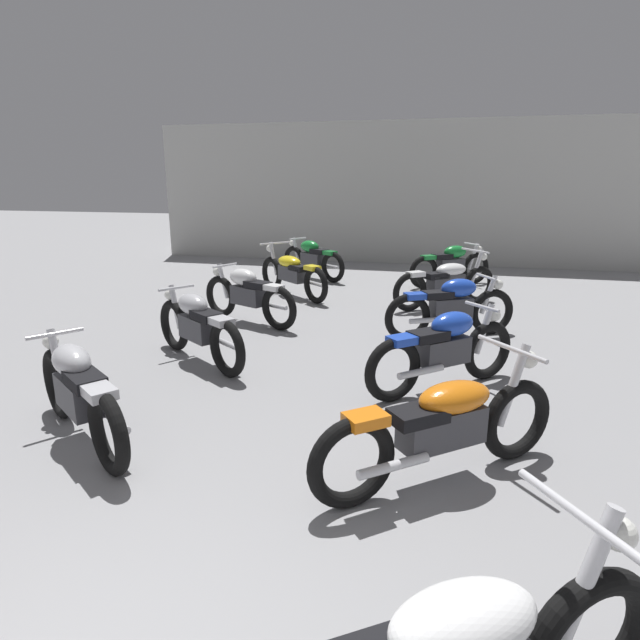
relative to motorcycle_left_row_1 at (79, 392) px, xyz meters
name	(u,v)px	position (x,y,z in m)	size (l,w,h in m)	color
back_wall	(395,194)	(1.50, 10.55, 1.34)	(12.95, 0.24, 3.60)	#B2B2AD
motorcycle_left_row_1	(79,392)	(0.00, 0.00, 0.00)	(1.67, 1.22, 0.88)	black
motorcycle_left_row_2	(198,326)	(0.05, 2.10, 0.00)	(1.68, 1.21, 0.88)	black
motorcycle_left_row_3	(248,294)	(-0.03, 3.95, 0.00)	(1.83, 0.94, 0.88)	black
motorcycle_left_row_4	(292,273)	(0.08, 5.95, -0.01)	(1.74, 1.47, 0.97)	black
motorcycle_left_row_5	(312,258)	(0.00, 7.81, 0.00)	(1.71, 1.17, 0.88)	black
motorcycle_right_row_1	(444,425)	(3.00, 0.12, -0.01)	(1.74, 1.46, 0.97)	black
motorcycle_right_row_2	(444,348)	(2.97, 1.92, 0.00)	(1.53, 1.41, 0.88)	black
motorcycle_right_row_3	(452,306)	(3.04, 3.88, 0.00)	(1.79, 1.01, 0.88)	black
motorcycle_right_row_4	(446,281)	(2.95, 5.77, -0.01)	(1.74, 1.47, 0.97)	black
motorcycle_right_row_5	(451,264)	(3.01, 7.68, 0.00)	(1.65, 1.26, 0.88)	black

